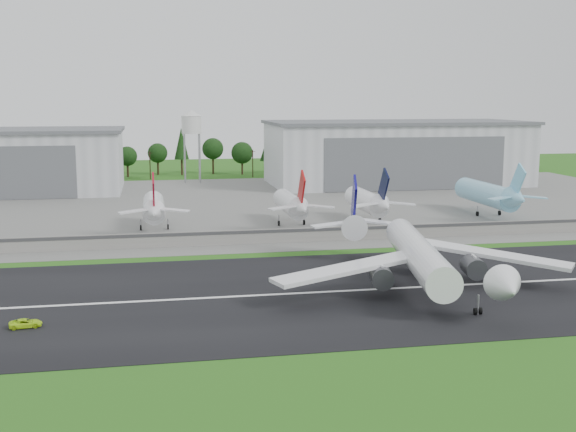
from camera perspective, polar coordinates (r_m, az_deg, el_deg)
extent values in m
plane|color=#255D16|center=(117.99, 0.25, -7.52)|extent=(600.00, 600.00, 0.00)
cube|color=black|center=(127.42, -0.61, -6.22)|extent=(320.00, 60.00, 0.10)
cube|color=white|center=(127.40, -0.61, -6.19)|extent=(220.00, 1.00, 0.02)
cube|color=slate|center=(234.36, -5.38, 0.89)|extent=(320.00, 150.00, 0.10)
cube|color=gray|center=(170.37, -3.30, -1.68)|extent=(240.00, 0.50, 3.50)
cube|color=#38383A|center=(169.84, -3.29, -1.28)|extent=(240.00, 0.12, 0.70)
cube|color=silver|center=(293.14, 8.51, 4.86)|extent=(100.00, 45.00, 24.00)
cube|color=#595B60|center=(292.46, 8.57, 7.32)|extent=(102.00, 47.00, 1.20)
cube|color=#595B60|center=(272.10, 10.08, 4.08)|extent=(70.00, 0.30, 19.68)
cylinder|color=#99999E|center=(294.16, -8.13, 4.49)|extent=(0.50, 0.50, 20.00)
cylinder|color=#99999E|center=(300.47, -7.04, 4.62)|extent=(0.50, 0.50, 20.00)
cylinder|color=silver|center=(296.51, -7.64, 7.16)|extent=(8.00, 8.00, 7.00)
cone|color=silver|center=(296.38, -7.66, 8.06)|extent=(8.40, 8.40, 2.40)
cylinder|color=white|center=(132.68, 10.27, -3.01)|extent=(13.93, 44.31, 5.80)
cone|color=white|center=(112.85, 16.99, -5.45)|extent=(6.82, 6.98, 5.80)
cone|color=white|center=(155.13, 5.13, -0.67)|extent=(7.10, 9.87, 5.51)
cube|color=#100B66|center=(153.87, 5.24, 1.25)|extent=(2.28, 9.46, 11.13)
cube|color=white|center=(139.67, 15.94, -2.94)|extent=(25.26, 21.82, 2.65)
cylinder|color=#333338|center=(135.60, 14.44, -3.93)|extent=(4.76, 6.11, 3.80)
cube|color=white|center=(156.92, 6.85, -0.43)|extent=(9.43, 7.14, 0.98)
cube|color=white|center=(123.99, 4.83, -4.14)|extent=(28.36, 13.53, 2.65)
cylinder|color=#333338|center=(125.57, 7.38, -4.76)|extent=(4.76, 6.11, 3.80)
cube|color=white|center=(152.46, 3.54, -0.67)|extent=(9.33, 4.30, 0.98)
cube|color=#99999E|center=(130.44, 11.14, -5.28)|extent=(15.44, 31.34, 3.20)
cylinder|color=black|center=(134.17, 7.89, -5.16)|extent=(0.67, 1.55, 1.50)
imported|color=#C2F11C|center=(116.29, -20.03, -7.96)|extent=(5.06, 2.92, 1.33)
cylinder|color=white|center=(192.94, -10.56, 0.70)|extent=(5.67, 24.00, 5.67)
cone|color=white|center=(177.46, -10.53, 0.29)|extent=(5.38, 7.00, 5.38)
cube|color=maroon|center=(177.28, -10.58, 1.84)|extent=(0.45, 8.59, 10.02)
cylinder|color=#99999E|center=(191.67, -11.56, -0.70)|extent=(0.32, 0.32, 3.00)
cylinder|color=#99999E|center=(191.69, -9.47, -0.64)|extent=(0.32, 0.32, 3.00)
cylinder|color=black|center=(191.79, -11.55, -0.91)|extent=(0.40, 1.40, 1.40)
cylinder|color=silver|center=(196.48, 0.17, 0.97)|extent=(5.38, 24.00, 5.38)
cone|color=silver|center=(181.30, 1.10, 0.59)|extent=(5.11, 7.00, 5.11)
cube|color=#A90D0E|center=(181.12, 1.07, 2.11)|extent=(0.45, 8.59, 10.02)
cylinder|color=#99999E|center=(194.56, -0.73, -0.36)|extent=(0.32, 0.32, 3.00)
cylinder|color=#99999E|center=(195.88, 1.28, -0.30)|extent=(0.32, 0.32, 3.00)
cylinder|color=black|center=(194.68, -0.73, -0.57)|extent=(0.40, 1.40, 1.40)
cylinder|color=white|center=(201.62, 6.18, 1.18)|extent=(5.70, 24.00, 5.70)
cone|color=white|center=(186.86, 7.57, 0.82)|extent=(5.42, 7.00, 5.42)
cube|color=black|center=(186.69, 7.55, 2.30)|extent=(0.45, 8.59, 10.02)
cylinder|color=#99999E|center=(199.39, 5.36, -0.17)|extent=(0.32, 0.32, 3.00)
cylinder|color=#99999E|center=(201.44, 7.28, -0.11)|extent=(0.32, 0.32, 3.00)
cylinder|color=black|center=(199.51, 5.36, -0.37)|extent=(0.40, 1.40, 1.40)
cylinder|color=#85C9E7|center=(220.27, 15.39, 1.70)|extent=(6.58, 30.00, 6.58)
cone|color=#85C9E7|center=(203.86, 17.68, 1.29)|extent=(6.25, 7.00, 6.25)
cube|color=#73C8EC|center=(203.72, 17.68, 2.64)|extent=(0.45, 8.59, 10.02)
cylinder|color=#99999E|center=(217.63, 14.74, 0.36)|extent=(0.32, 0.32, 3.00)
cylinder|color=#99999E|center=(220.72, 16.38, 0.41)|extent=(0.32, 0.32, 3.00)
cylinder|color=black|center=(217.73, 14.73, 0.18)|extent=(0.40, 1.40, 1.40)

